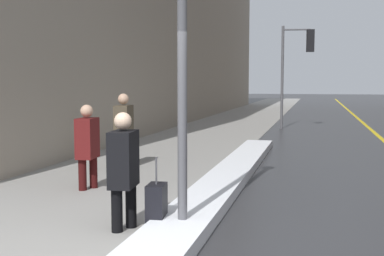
{
  "coord_description": "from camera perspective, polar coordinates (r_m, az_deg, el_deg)",
  "views": [
    {
      "loc": [
        1.82,
        -4.6,
        1.88
      ],
      "look_at": [
        -0.4,
        4.0,
        1.05
      ],
      "focal_mm": 45.0,
      "sensor_mm": 36.0,
      "label": 1
    }
  ],
  "objects": [
    {
      "name": "sidewalk_slab",
      "position": [
        20.06,
        3.44,
        -0.03
      ],
      "size": [
        4.0,
        80.0,
        0.01
      ],
      "color": "gray",
      "rests_on": "ground"
    },
    {
      "name": "road_centre_stripe",
      "position": [
        19.81,
        20.74,
        -0.44
      ],
      "size": [
        0.16,
        80.0,
        0.0
      ],
      "color": "gold",
      "rests_on": "ground"
    },
    {
      "name": "snow_bank_curb",
      "position": [
        9.49,
        4.54,
        -5.54
      ],
      "size": [
        0.74,
        10.21,
        0.19
      ],
      "color": "white",
      "rests_on": "ground"
    },
    {
      "name": "traffic_light_near",
      "position": [
        20.24,
        12.55,
        8.48
      ],
      "size": [
        1.31,
        0.44,
        4.19
      ],
      "rotation": [
        0.0,
        0.0,
        0.16
      ],
      "color": "#515156",
      "rests_on": "ground"
    },
    {
      "name": "pedestrian_trailing",
      "position": [
        6.16,
        -8.12,
        -4.42
      ],
      "size": [
        0.34,
        0.52,
        1.52
      ],
      "rotation": [
        0.0,
        0.0,
        -1.47
      ],
      "color": "black",
      "rests_on": "ground"
    },
    {
      "name": "pedestrian_with_shoulder_bag",
      "position": [
        8.66,
        -12.26,
        -1.73
      ],
      "size": [
        0.34,
        0.71,
        1.51
      ],
      "rotation": [
        0.0,
        0.0,
        -1.47
      ],
      "color": "#340C0C",
      "rests_on": "ground"
    },
    {
      "name": "pedestrian_in_glasses",
      "position": [
        10.74,
        -8.09,
        0.14
      ],
      "size": [
        0.37,
        0.56,
        1.65
      ],
      "rotation": [
        0.0,
        0.0,
        -1.47
      ],
      "color": "#2A241B",
      "rests_on": "ground"
    },
    {
      "name": "rolling_suitcase",
      "position": [
        6.24,
        -4.23,
        -9.34
      ],
      "size": [
        0.26,
        0.38,
        0.95
      ],
      "rotation": [
        0.0,
        0.0,
        -1.47
      ],
      "color": "black",
      "rests_on": "ground"
    }
  ]
}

